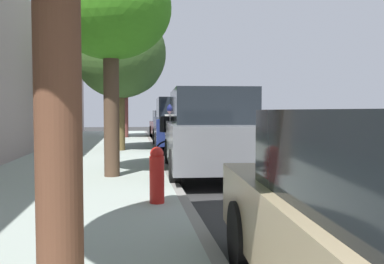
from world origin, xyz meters
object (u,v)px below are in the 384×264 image
(bicycle_at_curb, at_px, (180,152))
(street_tree_near_cyclist, at_px, (125,69))
(cyclist_with_backpack, at_px, (170,128))
(parked_suv_dark_blue_second, at_px, (179,123))
(fire_hydrant, at_px, (157,175))
(parked_sedan_red_nearest, at_px, (169,125))
(street_tree_far_end, at_px, (111,10))
(parked_suv_grey_mid, at_px, (209,132))
(street_tree_mid_block, at_px, (120,54))

(bicycle_at_curb, height_order, street_tree_near_cyclist, street_tree_near_cyclist)
(bicycle_at_curb, height_order, cyclist_with_backpack, cyclist_with_backpack)
(parked_suv_dark_blue_second, height_order, bicycle_at_curb, parked_suv_dark_blue_second)
(fire_hydrant, bearing_deg, parked_sedan_red_nearest, -95.29)
(parked_sedan_red_nearest, height_order, cyclist_with_backpack, cyclist_with_backpack)
(parked_sedan_red_nearest, height_order, street_tree_far_end, street_tree_far_end)
(street_tree_near_cyclist, bearing_deg, parked_suv_grey_mid, 100.07)
(street_tree_mid_block, relative_size, fire_hydrant, 5.83)
(parked_suv_grey_mid, height_order, bicycle_at_curb, parked_suv_grey_mid)
(bicycle_at_curb, bearing_deg, street_tree_mid_block, -64.26)
(street_tree_far_end, height_order, fire_hydrant, street_tree_far_end)
(street_tree_far_end, bearing_deg, street_tree_near_cyclist, -90.00)
(parked_sedan_red_nearest, bearing_deg, bicycle_at_curb, 86.96)
(street_tree_near_cyclist, relative_size, fire_hydrant, 5.85)
(street_tree_far_end, bearing_deg, cyclist_with_backpack, -117.87)
(cyclist_with_backpack, height_order, street_tree_mid_block, street_tree_mid_block)
(parked_suv_grey_mid, distance_m, fire_hydrant, 3.69)
(street_tree_far_end, bearing_deg, parked_sedan_red_nearest, -99.73)
(cyclist_with_backpack, bearing_deg, fire_hydrant, 83.02)
(bicycle_at_curb, relative_size, street_tree_mid_block, 0.30)
(fire_hydrant, bearing_deg, street_tree_mid_block, -84.68)
(cyclist_with_backpack, xyz_separation_m, street_tree_far_end, (1.47, 2.77, 2.56))
(street_tree_near_cyclist, bearing_deg, parked_suv_dark_blue_second, 110.15)
(street_tree_mid_block, xyz_separation_m, fire_hydrant, (-0.80, 8.54, -2.91))
(parked_suv_dark_blue_second, height_order, street_tree_near_cyclist, street_tree_near_cyclist)
(parked_suv_grey_mid, height_order, street_tree_far_end, street_tree_far_end)
(cyclist_with_backpack, bearing_deg, parked_suv_grey_mid, 109.09)
(parked_sedan_red_nearest, height_order, bicycle_at_curb, parked_sedan_red_nearest)
(street_tree_near_cyclist, xyz_separation_m, street_tree_mid_block, (-0.00, 7.17, -0.17))
(parked_sedan_red_nearest, xyz_separation_m, fire_hydrant, (1.48, 15.96, -0.19))
(street_tree_mid_block, height_order, street_tree_far_end, street_tree_mid_block)
(parked_suv_grey_mid, xyz_separation_m, street_tree_mid_block, (2.19, -5.16, 2.44))
(parked_sedan_red_nearest, xyz_separation_m, street_tree_near_cyclist, (2.27, 0.24, 2.89))
(parked_suv_grey_mid, relative_size, street_tree_mid_block, 0.98)
(bicycle_at_curb, xyz_separation_m, fire_hydrant, (0.90, 5.04, 0.18))
(parked_suv_grey_mid, bearing_deg, cyclist_with_backpack, -70.91)
(cyclist_with_backpack, bearing_deg, street_tree_near_cyclist, -81.85)
(street_tree_far_end, relative_size, fire_hydrant, 5.43)
(cyclist_with_backpack, height_order, street_tree_near_cyclist, street_tree_near_cyclist)
(parked_suv_grey_mid, bearing_deg, fire_hydrant, 67.64)
(parked_sedan_red_nearest, relative_size, street_tree_far_end, 0.97)
(parked_suv_grey_mid, bearing_deg, street_tree_far_end, 17.33)
(parked_sedan_red_nearest, xyz_separation_m, street_tree_mid_block, (2.27, 7.41, 2.72))
(parked_suv_dark_blue_second, height_order, street_tree_far_end, street_tree_far_end)
(parked_suv_grey_mid, relative_size, street_tree_far_end, 1.05)
(parked_suv_grey_mid, distance_m, street_tree_near_cyclist, 12.79)
(parked_suv_grey_mid, relative_size, fire_hydrant, 5.69)
(parked_suv_grey_mid, xyz_separation_m, cyclist_with_backpack, (0.72, -2.09, 0.00))
(parked_suv_dark_blue_second, bearing_deg, bicycle_at_curb, 84.04)
(parked_sedan_red_nearest, relative_size, street_tree_near_cyclist, 0.90)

